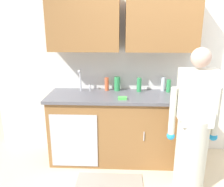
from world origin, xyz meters
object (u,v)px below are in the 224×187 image
Objects in this scene: bottle_water_short at (139,85)px; sponge at (122,98)px; bottle_dish_liquid at (117,84)px; bottle_soap at (163,84)px; person_at_sink at (193,134)px; bottle_cleaner_spray at (107,84)px; bottle_water_tall at (169,86)px; sink at (82,95)px; cup_by_sink at (176,96)px.

sponge is (-0.23, -0.36, -0.08)m from bottle_water_short.
bottle_dish_liquid is 0.64m from bottle_soap.
person_at_sink is 1.23m from bottle_dish_liquid.
bottle_dish_liquid is 1.06× the size of bottle_cleaner_spray.
bottle_cleaner_spray is at bearing 176.75° from bottle_water_tall.
sink is at bearing -172.55° from bottle_water_tall.
bottle_water_short is at bearing 138.11° from cup_by_sink.
sink is 4.80× the size of cup_by_sink.
sink is at bearing -147.94° from bottle_cleaner_spray.
person_at_sink is at bearing -72.61° from cup_by_sink.
sink reaches higher than bottle_cleaner_spray.
sink is 2.49× the size of bottle_soap.
sink reaches higher than sponge.
bottle_soap reaches higher than bottle_water_short.
bottle_soap is (-0.06, 0.07, 0.01)m from bottle_water_tall.
bottle_cleaner_spray is at bearing 140.50° from person_at_sink.
sponge is (-0.57, -0.42, -0.09)m from bottle_soap.
cup_by_sink is 0.95× the size of sponge.
bottle_dish_liquid is at bearing 100.69° from sponge.
bottle_soap is (1.11, 0.22, 0.11)m from sink.
bottle_water_tall is at bearing 7.45° from sink.
sponge is at bearing -20.49° from sink.
bottle_water_tall is 0.09m from bottle_soap.
bottle_dish_liquid is at bearing 149.75° from cup_by_sink.
person_at_sink is at bearing -28.22° from sponge.
person_at_sink is 8.82× the size of bottle_cleaner_spray.
person_at_sink is 14.73× the size of sponge.
sink is at bearing 169.38° from cup_by_sink.
bottle_soap is at bearing 100.48° from cup_by_sink.
person_at_sink is at bearing -25.14° from sink.
sponge is (0.22, -0.40, -0.08)m from bottle_cleaner_spray.
sink is at bearing -168.73° from bottle_soap.
bottle_dish_liquid reaches higher than cup_by_sink.
sink is 1.47m from person_at_sink.
sponge is (-0.77, 0.41, 0.26)m from person_at_sink.
cup_by_sink is (1.19, -0.22, 0.07)m from sink.
bottle_water_tall is 0.40m from bottle_water_short.
bottle_dish_liquid is at bearing 136.08° from person_at_sink.
bottle_cleaner_spray is 0.47m from sponge.
bottle_water_tall is at bearing 92.88° from cup_by_sink.
person_at_sink is 0.85m from bottle_water_tall.
cup_by_sink is 0.65m from sponge.
cup_by_sink is at bearing 107.39° from person_at_sink.
bottle_soap is 1.93× the size of cup_by_sink.
sink is 2.56× the size of bottle_dish_liquid.
sink is 0.39m from bottle_cleaner_spray.
bottle_dish_liquid reaches higher than sponge.
person_at_sink is 8.31× the size of bottle_dish_liquid.
bottle_water_short is at bearing 179.92° from bottle_water_tall.
bottle_soap is 1.83× the size of sponge.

